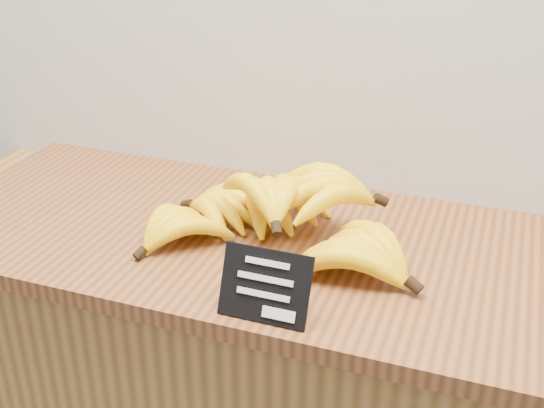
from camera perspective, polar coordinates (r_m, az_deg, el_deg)
The scene contains 3 objects.
counter_top at distance 1.21m, azimuth 0.81°, elevation -3.47°, with size 1.32×0.54×0.03m, color brown.
chalkboard_sign at distance 0.98m, azimuth -0.60°, elevation -6.88°, with size 0.13×0.01×0.11m, color black.
banana_pile at distance 1.17m, azimuth 0.62°, elevation -0.86°, with size 0.53×0.40×0.12m.
Camera 1 is at (0.22, 1.76, 1.52)m, focal length 45.00 mm.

